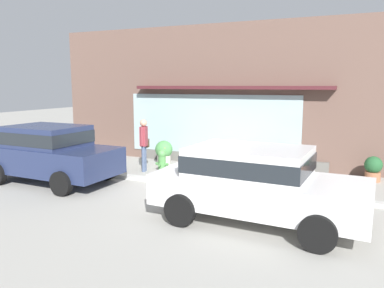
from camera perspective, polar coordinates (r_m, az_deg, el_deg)
name	(u,v)px	position (r m, az deg, el deg)	size (l,w,h in m)	color
ground_plane	(198,185)	(10.94, 0.85, -6.21)	(60.00, 60.00, 0.00)	#9E9B93
curb_strip	(195,184)	(10.75, 0.44, -6.16)	(14.00, 0.24, 0.12)	#B2B2AD
storefront	(231,97)	(13.58, 5.92, 7.16)	(14.00, 0.81, 5.01)	brown
fire_hydrant	(162,162)	(12.01, -4.60, -2.79)	(0.42, 0.39, 0.84)	#4C8C47
pedestrian_with_handbag	(144,141)	(12.54, -7.32, 0.43)	(0.26, 0.64, 1.75)	#475675
parked_car_navy	(50,151)	(11.81, -20.83, -0.96)	(4.10, 2.18, 1.68)	navy
parked_car_white	(255,180)	(7.98, 9.52, -5.36)	(4.48, 2.35, 1.59)	white
potted_plant_low_front	(373,168)	(12.49, 25.86, -3.33)	(0.51, 0.51, 0.76)	#9E6042
potted_plant_window_center	(259,165)	(12.52, 10.12, -3.13)	(0.26, 0.26, 0.52)	#4C4C51
potted_plant_corner_tall	(164,152)	(13.68, -4.30, -1.16)	(0.64, 0.64, 0.87)	#B7B2A3
potted_plant_near_hydrant	(225,161)	(12.88, 5.11, -2.58)	(0.26, 0.26, 0.59)	#4C4C51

